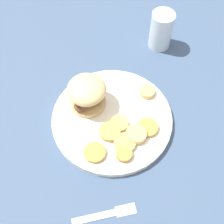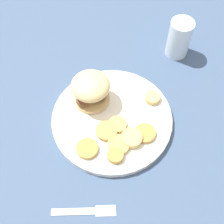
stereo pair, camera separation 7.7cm
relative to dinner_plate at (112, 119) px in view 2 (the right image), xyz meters
The scene contains 13 objects.
ground_plane 0.01m from the dinner_plate, ahead, with size 4.00×4.00×0.00m, color #3D5170.
dinner_plate is the anchor object (origin of this frame).
sandwich 0.10m from the dinner_plate, 21.07° to the right, with size 0.10×0.11×0.08m.
potato_round_0 0.12m from the dinner_plate, 127.66° to the right, with size 0.04×0.04×0.01m, color #DBB766.
potato_round_1 0.10m from the dinner_plate, behind, with size 0.05×0.05×0.01m, color #BC8942.
potato_round_2 0.05m from the dinner_plate, 96.89° to the left, with size 0.05×0.05×0.01m, color tan.
potato_round_3 0.08m from the dinner_plate, 125.64° to the left, with size 0.05×0.05×0.01m, color tan.
potato_round_4 0.11m from the dinner_plate, 118.75° to the left, with size 0.04×0.04×0.01m, color #BC8942.
potato_round_5 0.08m from the dinner_plate, 151.62° to the left, with size 0.05×0.05×0.02m, color #DBB766.
potato_round_6 0.11m from the dinner_plate, 81.38° to the left, with size 0.05×0.05×0.01m, color #BC8942.
potato_round_7 0.03m from the dinner_plate, 144.02° to the left, with size 0.05×0.05×0.01m, color tan.
fork 0.24m from the dinner_plate, 100.16° to the left, with size 0.14×0.08×0.00m.
drinking_glass 0.31m from the dinner_plate, 104.19° to the right, with size 0.07×0.07×0.12m.
Camera 2 is at (-0.17, 0.37, 0.70)m, focal length 50.00 mm.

